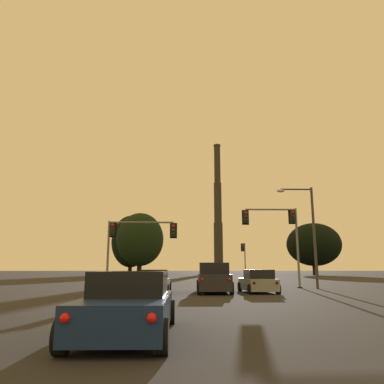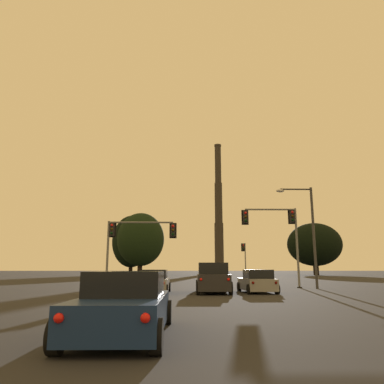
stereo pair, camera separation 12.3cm
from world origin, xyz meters
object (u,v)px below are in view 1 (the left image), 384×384
at_px(traffic_light_overhead_left, 132,236).
at_px(smokestack, 218,221).
at_px(hatchback_left_lane_front, 155,282).
at_px(hatchback_right_lane_front, 258,282).
at_px(traffic_light_overhead_right, 279,227).
at_px(street_lamp, 308,225).
at_px(suv_center_lane_front, 213,278).
at_px(sedan_left_lane_third, 129,305).
at_px(traffic_light_far_right, 244,255).

height_order(traffic_light_overhead_left, smokestack, smokestack).
xyz_separation_m(hatchback_left_lane_front, hatchback_right_lane_front, (6.50, 0.31, 0.00)).
distance_m(hatchback_left_lane_front, hatchback_right_lane_front, 6.51).
height_order(traffic_light_overhead_right, street_lamp, street_lamp).
relative_size(traffic_light_overhead_left, smokestack, 0.12).
bearing_deg(hatchback_left_lane_front, street_lamp, 23.96).
xyz_separation_m(hatchback_right_lane_front, traffic_light_overhead_left, (-8.84, 5.78, 3.37)).
bearing_deg(suv_center_lane_front, smokestack, 85.96).
height_order(street_lamp, smokestack, smokestack).
xyz_separation_m(sedan_left_lane_third, street_lamp, (10.96, 20.10, 4.18)).
height_order(sedan_left_lane_third, traffic_light_far_right, traffic_light_far_right).
distance_m(traffic_light_overhead_left, smokestack, 109.41).
relative_size(sedan_left_lane_third, traffic_light_overhead_right, 0.73).
xyz_separation_m(hatchback_right_lane_front, traffic_light_far_right, (4.70, 34.63, 2.93)).
relative_size(traffic_light_overhead_right, traffic_light_far_right, 1.17).
distance_m(hatchback_left_lane_front, suv_center_lane_front, 3.69).
relative_size(traffic_light_overhead_left, traffic_light_far_right, 1.03).
bearing_deg(suv_center_lane_front, street_lamp, 32.76).
height_order(hatchback_left_lane_front, street_lamp, street_lamp).
xyz_separation_m(hatchback_right_lane_front, smokestack, (7.90, 112.86, 18.32)).
height_order(hatchback_left_lane_front, hatchback_right_lane_front, same).
height_order(sedan_left_lane_third, street_lamp, street_lamp).
xyz_separation_m(traffic_light_overhead_left, traffic_light_overhead_right, (11.96, 0.42, 0.83)).
bearing_deg(traffic_light_overhead_right, sedan_left_lane_third, -112.80).
bearing_deg(sedan_left_lane_third, hatchback_left_lane_front, 92.33).
distance_m(traffic_light_overhead_right, street_lamp, 2.40).
height_order(suv_center_lane_front, traffic_light_far_right, traffic_light_far_right).
height_order(suv_center_lane_front, street_lamp, street_lamp).
distance_m(hatchback_right_lane_front, traffic_light_far_right, 35.07).
bearing_deg(traffic_light_overhead_right, traffic_light_overhead_left, -178.00).
distance_m(traffic_light_far_right, street_lamp, 29.96).
xyz_separation_m(sedan_left_lane_third, traffic_light_overhead_right, (9.08, 21.60, 4.20)).
bearing_deg(traffic_light_overhead_left, hatchback_left_lane_front, -69.00).
height_order(suv_center_lane_front, smokestack, smokestack).
distance_m(hatchback_left_lane_front, traffic_light_overhead_right, 12.35).
relative_size(traffic_light_far_right, street_lamp, 0.70).
height_order(hatchback_right_lane_front, traffic_light_overhead_left, traffic_light_overhead_left).
bearing_deg(traffic_light_far_right, hatchback_right_lane_front, -97.73).
distance_m(traffic_light_far_right, smokestack, 79.80).
distance_m(sedan_left_lane_third, traffic_light_far_right, 51.24).
xyz_separation_m(traffic_light_overhead_right, traffic_light_far_right, (1.58, 28.43, -1.27)).
xyz_separation_m(sedan_left_lane_third, smokestack, (13.86, 128.26, 18.31)).
xyz_separation_m(suv_center_lane_front, sedan_left_lane_third, (-3.13, -15.33, -0.23)).
bearing_deg(sedan_left_lane_third, street_lamp, 61.68).
bearing_deg(traffic_light_overhead_left, sedan_left_lane_third, -82.26).
height_order(sedan_left_lane_third, traffic_light_overhead_left, traffic_light_overhead_left).
xyz_separation_m(sedan_left_lane_third, traffic_light_overhead_left, (-2.88, 21.18, 3.37)).
bearing_deg(traffic_light_far_right, hatchback_left_lane_front, -107.78).
xyz_separation_m(hatchback_right_lane_front, sedan_left_lane_third, (-5.96, -15.40, 0.00)).
relative_size(suv_center_lane_front, sedan_left_lane_third, 1.05).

